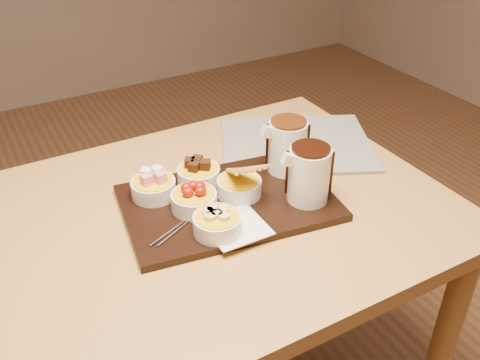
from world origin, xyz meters
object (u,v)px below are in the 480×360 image
bowl_strawberries (194,201)px  newspaper (296,144)px  dining_table (183,253)px  pitcher_dark_chocolate (309,175)px  pitcher_milk_chocolate (287,147)px  serving_board (228,203)px

bowl_strawberries → newspaper: 0.40m
dining_table → pitcher_dark_chocolate: 0.34m
dining_table → pitcher_milk_chocolate: (0.30, 0.03, 0.18)m
pitcher_milk_chocolate → newspaper: bearing=54.4°
pitcher_milk_chocolate → bowl_strawberries: bearing=-163.6°
serving_board → pitcher_milk_chocolate: pitcher_milk_chocolate is taller
serving_board → pitcher_milk_chocolate: 0.20m
dining_table → bowl_strawberries: size_ratio=12.00×
pitcher_dark_chocolate → dining_table: bearing=169.1°
dining_table → serving_board: size_ratio=2.61×
dining_table → pitcher_dark_chocolate: bearing=-19.2°
dining_table → newspaper: (0.40, 0.15, 0.10)m
pitcher_dark_chocolate → newspaper: 0.28m
serving_board → pitcher_milk_chocolate: size_ratio=3.68×
bowl_strawberries → pitcher_milk_chocolate: 0.27m
dining_table → newspaper: 0.44m
pitcher_dark_chocolate → newspaper: pitcher_dark_chocolate is taller
bowl_strawberries → pitcher_dark_chocolate: pitcher_dark_chocolate is taller
newspaper → pitcher_milk_chocolate: bearing=-107.9°
pitcher_milk_chocolate → pitcher_dark_chocolate: bearing=-94.4°
bowl_strawberries → newspaper: (0.37, 0.15, -0.03)m
pitcher_milk_chocolate → newspaper: size_ratio=0.32×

